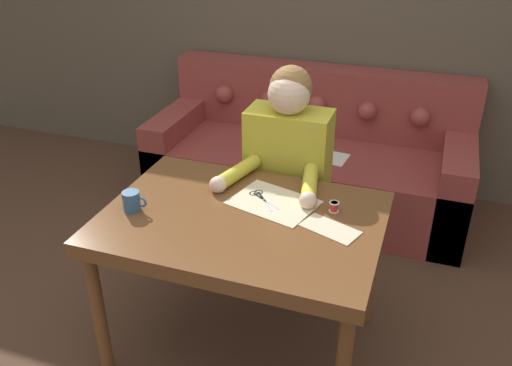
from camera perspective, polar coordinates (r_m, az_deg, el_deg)
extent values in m
plane|color=#4C3323|center=(2.83, -3.72, -16.02)|extent=(16.00, 16.00, 0.00)
cube|color=brown|center=(3.92, 7.06, 18.29)|extent=(8.00, 0.06, 2.60)
cube|color=brown|center=(2.36, -1.48, -4.21)|extent=(1.20, 0.85, 0.07)
cylinder|color=brown|center=(2.54, -16.20, -13.17)|extent=(0.06, 0.06, 0.67)
cylinder|color=brown|center=(3.03, -8.56, -4.72)|extent=(0.06, 0.06, 0.67)
cylinder|color=brown|center=(2.77, 12.02, -8.70)|extent=(0.06, 0.06, 0.67)
cube|color=brown|center=(3.80, 5.37, 0.77)|extent=(2.12, 0.87, 0.44)
cube|color=brown|center=(3.91, 6.88, 8.76)|extent=(2.12, 0.22, 0.47)
cube|color=brown|center=(4.07, -7.82, 3.83)|extent=(0.20, 0.87, 0.60)
cube|color=brown|center=(3.69, 20.03, -0.46)|extent=(0.20, 0.87, 0.60)
sphere|color=brown|center=(3.99, -3.36, 9.31)|extent=(0.13, 0.13, 0.13)
sphere|color=brown|center=(3.88, 1.42, 8.77)|extent=(0.13, 0.13, 0.13)
sphere|color=brown|center=(3.79, 6.43, 8.14)|extent=(0.13, 0.13, 0.13)
sphere|color=brown|center=(3.74, 11.61, 7.43)|extent=(0.13, 0.13, 0.13)
sphere|color=brown|center=(3.71, 16.88, 6.63)|extent=(0.13, 0.13, 0.13)
cube|color=white|center=(3.58, 7.23, 2.81)|extent=(0.31, 0.23, 0.00)
cylinder|color=#33281E|center=(3.07, 3.12, -6.35)|extent=(0.28, 0.28, 0.46)
cube|color=gold|center=(2.81, 3.39, 2.24)|extent=(0.42, 0.22, 0.56)
sphere|color=beige|center=(2.64, 3.50, 9.33)|extent=(0.21, 0.21, 0.21)
sphere|color=olive|center=(2.66, 3.69, 10.05)|extent=(0.21, 0.21, 0.21)
cylinder|color=gold|center=(2.62, -1.98, 1.12)|extent=(0.15, 0.31, 0.07)
sphere|color=beige|center=(2.51, -4.03, -0.18)|extent=(0.08, 0.08, 0.08)
cylinder|color=gold|center=(2.53, 5.67, -0.12)|extent=(0.13, 0.31, 0.07)
sphere|color=beige|center=(2.39, 5.50, -1.83)|extent=(0.08, 0.08, 0.08)
cube|color=beige|center=(2.43, 1.85, -2.05)|extent=(0.42, 0.36, 0.00)
cube|color=beige|center=(2.27, 7.81, -4.80)|extent=(0.27, 0.20, 0.00)
cube|color=silver|center=(2.42, 1.61, -2.29)|extent=(0.10, 0.07, 0.00)
cube|color=black|center=(2.48, 0.26, -1.46)|extent=(0.07, 0.05, 0.00)
torus|color=black|center=(2.50, -0.25, -1.14)|extent=(0.04, 0.04, 0.01)
cube|color=silver|center=(2.41, 1.20, -2.41)|extent=(0.08, 0.09, 0.00)
cube|color=black|center=(2.48, 0.52, -1.39)|extent=(0.05, 0.06, 0.00)
torus|color=black|center=(2.51, 0.27, -1.00)|extent=(0.04, 0.04, 0.01)
cylinder|color=silver|center=(2.45, 0.79, -1.78)|extent=(0.01, 0.01, 0.01)
cylinder|color=#335B84|center=(2.42, -12.98, -1.87)|extent=(0.08, 0.08, 0.09)
torus|color=#335B84|center=(2.39, -11.96, -1.98)|extent=(0.05, 0.01, 0.05)
cylinder|color=red|center=(2.38, 8.21, -2.50)|extent=(0.03, 0.03, 0.04)
cylinder|color=beige|center=(2.37, 8.25, -2.07)|extent=(0.04, 0.04, 0.00)
cylinder|color=beige|center=(2.39, 8.18, -2.92)|extent=(0.04, 0.04, 0.00)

